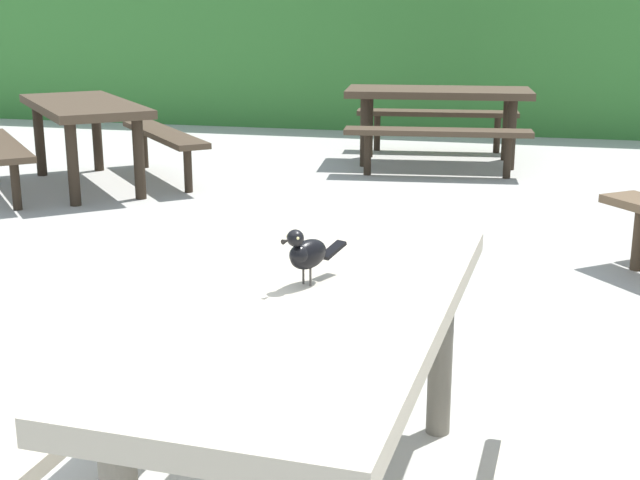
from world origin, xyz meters
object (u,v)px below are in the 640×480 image
picnic_table_mid_left (84,123)px  bird_grackle (306,253)px  picnic_table_foreground (316,357)px  picnic_table_mid_right (438,108)px

picnic_table_mid_left → bird_grackle: bearing=-54.6°
picnic_table_foreground → bird_grackle: (-0.06, 0.12, 0.29)m
picnic_table_foreground → picnic_table_mid_left: 5.51m
picnic_table_foreground → bird_grackle: bearing=117.2°
picnic_table_foreground → picnic_table_mid_left: same height
picnic_table_foreground → picnic_table_mid_right: (-0.33, 6.36, 0.00)m
picnic_table_mid_left → picnic_table_foreground: bearing=-54.8°
bird_grackle → picnic_table_mid_left: bird_grackle is taller
picnic_table_mid_right → bird_grackle: bearing=-87.6°
picnic_table_foreground → bird_grackle: size_ratio=6.84×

